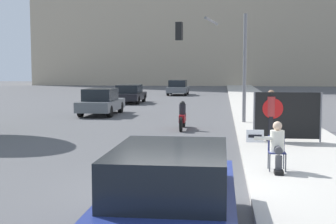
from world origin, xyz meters
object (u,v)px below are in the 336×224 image
object	(u,v)px
traffic_light_pole	(217,49)
car_on_road_midblock	(130,94)
pedestrian_behind	(271,115)
protest_banner	(287,116)
parked_car_curbside	(171,196)
seated_protester	(277,145)
car_on_road_distant	(178,88)
car_on_road_nearest	(101,102)
motorcycle_on_road	(182,117)

from	to	relation	value
traffic_light_pole	car_on_road_midblock	size ratio (longest dim) A/B	1.19
pedestrian_behind	protest_banner	bearing A→B (deg)	160.50
parked_car_curbside	protest_banner	bearing A→B (deg)	72.73
pedestrian_behind	parked_car_curbside	world-z (taller)	pedestrian_behind
seated_protester	car_on_road_distant	xyz separation A→B (m)	(-5.60, 33.76, -0.04)
pedestrian_behind	car_on_road_distant	distance (m)	29.63
traffic_light_pole	car_on_road_midblock	world-z (taller)	traffic_light_pole
pedestrian_behind	car_on_road_nearest	world-z (taller)	pedestrian_behind
protest_banner	traffic_light_pole	size ratio (longest dim) A/B	0.46
protest_banner	car_on_road_midblock	bearing A→B (deg)	116.29
seated_protester	pedestrian_behind	xyz separation A→B (m)	(0.33, 4.73, 0.25)
pedestrian_behind	parked_car_curbside	size ratio (longest dim) A/B	0.38
traffic_light_pole	car_on_road_nearest	xyz separation A→B (m)	(-6.44, 3.54, -2.76)
traffic_light_pole	car_on_road_distant	xyz separation A→B (m)	(-4.04, 23.29, -2.76)
protest_banner	car_on_road_distant	size ratio (longest dim) A/B	0.54
parked_car_curbside	car_on_road_midblock	xyz separation A→B (m)	(-6.14, 27.48, -0.04)
seated_protester	car_on_road_midblock	xyz separation A→B (m)	(-8.17, 22.87, -0.08)
seated_protester	traffic_light_pole	size ratio (longest dim) A/B	0.24
pedestrian_behind	protest_banner	distance (m)	0.52
protest_banner	motorcycle_on_road	bearing A→B (deg)	135.57
car_on_road_distant	car_on_road_nearest	bearing A→B (deg)	-96.91
traffic_light_pole	parked_car_curbside	bearing A→B (deg)	-91.79
protest_banner	car_on_road_distant	distance (m)	29.83
pedestrian_behind	car_on_road_distant	world-z (taller)	pedestrian_behind
motorcycle_on_road	parked_car_curbside	bearing A→B (deg)	-85.84
protest_banner	parked_car_curbside	world-z (taller)	protest_banner
protest_banner	traffic_light_pole	xyz separation A→B (m)	(-2.40, 5.83, 2.47)
parked_car_curbside	car_on_road_nearest	size ratio (longest dim) A/B	1.07
pedestrian_behind	car_on_road_distant	xyz separation A→B (m)	(-5.93, 29.03, -0.29)
car_on_road_nearest	motorcycle_on_road	distance (m)	7.55
car_on_road_nearest	car_on_road_midblock	bearing A→B (deg)	91.15
pedestrian_behind	traffic_light_pole	size ratio (longest dim) A/B	0.35
seated_protester	protest_banner	xyz separation A→B (m)	(0.84, 4.63, 0.25)
seated_protester	protest_banner	distance (m)	4.71
seated_protester	car_on_road_distant	bearing A→B (deg)	89.46
car_on_road_midblock	car_on_road_nearest	bearing A→B (deg)	-88.85
seated_protester	motorcycle_on_road	world-z (taller)	seated_protester
protest_banner	car_on_road_distant	xyz separation A→B (m)	(-6.44, 29.13, -0.29)
car_on_road_nearest	traffic_light_pole	bearing A→B (deg)	-28.83
seated_protester	protest_banner	bearing A→B (deg)	69.71
motorcycle_on_road	car_on_road_midblock	bearing A→B (deg)	109.72
car_on_road_distant	protest_banner	bearing A→B (deg)	-77.52
car_on_road_distant	motorcycle_on_road	world-z (taller)	car_on_road_distant
pedestrian_behind	car_on_road_distant	size ratio (longest dim) A/B	0.41
pedestrian_behind	traffic_light_pole	world-z (taller)	traffic_light_pole
traffic_light_pole	car_on_road_nearest	bearing A→B (deg)	151.17
traffic_light_pole	car_on_road_nearest	distance (m)	7.85
car_on_road_midblock	traffic_light_pole	bearing A→B (deg)	-61.95
car_on_road_nearest	motorcycle_on_road	xyz separation A→B (m)	(5.02, -5.63, -0.20)
seated_protester	pedestrian_behind	bearing A→B (deg)	76.06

